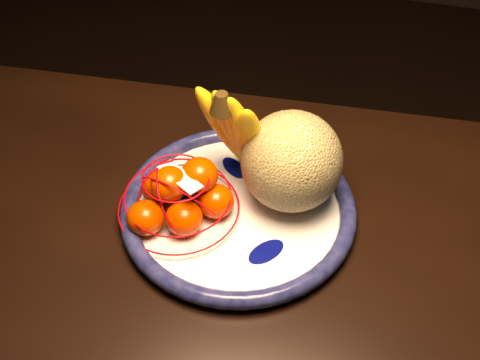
% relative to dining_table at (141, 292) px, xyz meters
% --- Properties ---
extents(dining_table, '(1.49, 0.96, 0.72)m').
position_rel_dining_table_xyz_m(dining_table, '(0.00, 0.00, 0.00)').
color(dining_table, black).
rests_on(dining_table, ground).
extents(fruit_bowl, '(0.37, 0.37, 0.03)m').
position_rel_dining_table_xyz_m(fruit_bowl, '(0.12, 0.13, 0.09)').
color(fruit_bowl, white).
rests_on(fruit_bowl, dining_table).
extents(cantaloupe, '(0.16, 0.16, 0.16)m').
position_rel_dining_table_xyz_m(cantaloupe, '(0.20, 0.18, 0.17)').
color(cantaloupe, olive).
rests_on(cantaloupe, fruit_bowl).
extents(banana_bunch, '(0.13, 0.14, 0.21)m').
position_rel_dining_table_xyz_m(banana_bunch, '(0.11, 0.20, 0.20)').
color(banana_bunch, yellow).
rests_on(banana_bunch, fruit_bowl).
extents(mandarin_bag, '(0.25, 0.25, 0.12)m').
position_rel_dining_table_xyz_m(mandarin_bag, '(0.04, 0.10, 0.13)').
color(mandarin_bag, '#F03800').
rests_on(mandarin_bag, fruit_bowl).
extents(price_tag, '(0.08, 0.06, 0.01)m').
position_rel_dining_table_xyz_m(price_tag, '(0.04, 0.10, 0.17)').
color(price_tag, white).
rests_on(price_tag, mandarin_bag).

